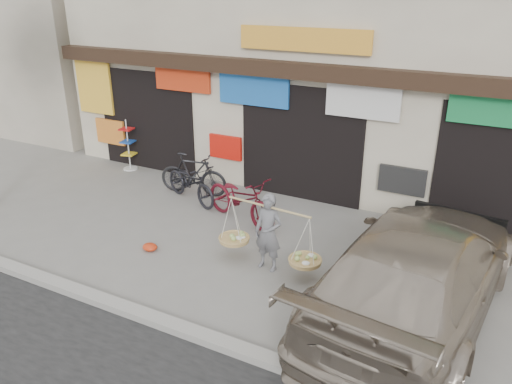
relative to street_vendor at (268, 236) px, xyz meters
The scene contains 11 objects.
ground 1.04m from the street_vendor, 163.41° to the right, with size 70.00×70.00×0.00m, color gray.
kerb 2.43m from the street_vendor, 108.97° to the right, with size 70.00×0.25×0.12m, color gray.
shophouse_block 6.83m from the street_vendor, 97.06° to the left, with size 14.00×6.32×7.00m.
neighbor_west 15.96m from the street_vendor, 154.61° to the left, with size 12.00×7.00×6.00m, color #AEA38F.
street_vendor is the anchor object (origin of this frame).
bike_0 3.51m from the street_vendor, 147.51° to the left, with size 0.63×1.81×0.95m, color black.
bike_1 3.88m from the street_vendor, 144.28° to the left, with size 0.49×1.74×1.04m, color black.
bike_2 2.01m from the street_vendor, 133.15° to the left, with size 0.71×2.03×1.07m, color #590F1B.
suv 2.63m from the street_vendor, ahead, with size 2.86×5.76×1.61m.
display_rack 6.42m from the street_vendor, 152.94° to the left, with size 0.40×0.40×1.42m.
red_bag 2.45m from the street_vendor, 168.44° to the right, with size 0.31×0.25×0.14m, color red.
Camera 1 is at (4.20, -6.86, 4.83)m, focal length 35.00 mm.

